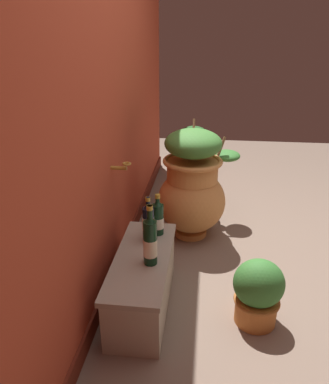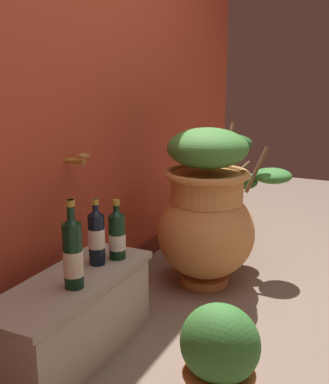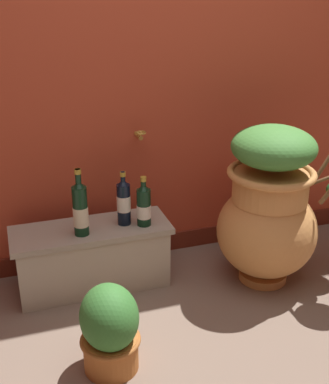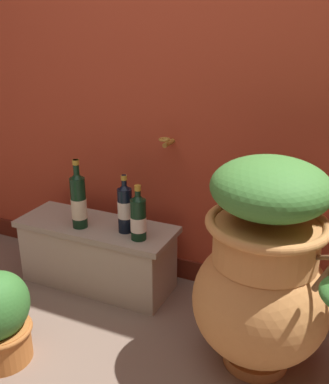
% 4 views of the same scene
% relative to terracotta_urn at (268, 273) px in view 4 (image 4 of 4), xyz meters
% --- Properties ---
extents(back_wall, '(4.40, 0.33, 2.60)m').
position_rel_terracotta_urn_xyz_m(back_wall, '(-0.52, 0.58, 0.86)').
color(back_wall, '#B74228').
rests_on(back_wall, ground_plane).
extents(terracotta_urn, '(0.91, 0.65, 0.88)m').
position_rel_terracotta_urn_xyz_m(terracotta_urn, '(0.00, 0.00, 0.00)').
color(terracotta_urn, '#D68E4C').
rests_on(terracotta_urn, ground_plane).
extents(stone_ledge, '(0.83, 0.31, 0.35)m').
position_rel_terracotta_urn_xyz_m(stone_ledge, '(-0.93, 0.24, -0.24)').
color(stone_ledge, '#B2A893').
rests_on(stone_ledge, ground_plane).
extents(wine_bottle_left, '(0.07, 0.07, 0.29)m').
position_rel_terracotta_urn_xyz_m(wine_bottle_left, '(-0.75, 0.23, 0.05)').
color(wine_bottle_left, black).
rests_on(wine_bottle_left, stone_ledge).
extents(wine_bottle_middle, '(0.08, 0.08, 0.35)m').
position_rel_terracotta_urn_xyz_m(wine_bottle_middle, '(-0.98, 0.19, 0.06)').
color(wine_bottle_middle, black).
rests_on(wine_bottle_middle, stone_ledge).
extents(wine_bottle_right, '(0.08, 0.08, 0.27)m').
position_rel_terracotta_urn_xyz_m(wine_bottle_right, '(-0.65, 0.19, 0.03)').
color(wine_bottle_right, black).
rests_on(wine_bottle_right, stone_ledge).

